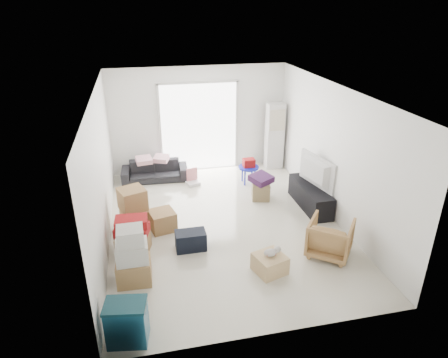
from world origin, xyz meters
TOP-DOWN VIEW (x-y plane):
  - room_shell at (0.00, 0.00)m, footprint 4.98×6.48m
  - sliding_door at (0.00, 2.98)m, footprint 2.10×0.04m
  - ac_tower at (1.95, 2.65)m, footprint 0.45×0.30m
  - tv_console at (2.00, 0.32)m, footprint 0.44×1.48m
  - television at (2.00, 0.32)m, footprint 0.89×1.27m
  - sofa at (-1.23, 2.50)m, footprint 1.65×0.56m
  - pillow_left at (-1.47, 2.47)m, footprint 0.47×0.40m
  - pillow_right at (-1.05, 2.49)m, footprint 0.46×0.43m
  - armchair at (1.59, -1.43)m, footprint 0.98×0.97m
  - storage_bins at (-1.90, -2.70)m, footprint 0.60×0.46m
  - box_stack_a at (-1.80, -1.46)m, footprint 0.56×0.47m
  - box_stack_b at (-1.80, -0.63)m, footprint 0.65×0.65m
  - box_stack_c at (-1.77, 0.30)m, footprint 0.61×0.61m
  - loose_box at (-1.23, 0.06)m, footprint 0.57×0.57m
  - duffel_bag at (-0.78, -0.74)m, footprint 0.55×0.33m
  - ottoman at (1.06, 0.92)m, footprint 0.47×0.47m
  - blanket at (1.06, 0.92)m, footprint 0.58×0.58m
  - kids_table at (1.02, 1.81)m, footprint 0.51×0.51m
  - toy_walker at (-0.34, 2.03)m, footprint 0.36×0.34m
  - wood_crate at (0.40, -1.69)m, footprint 0.59×0.59m
  - plush_bunny at (0.44, -1.68)m, footprint 0.30×0.17m

SIDE VIEW (x-z plane):
  - toy_walker at x=-0.34m, z-range -0.09..0.31m
  - wood_crate at x=0.40m, z-range 0.00..0.31m
  - duffel_bag at x=-0.78m, z-range 0.00..0.35m
  - loose_box at x=-1.23m, z-range 0.00..0.39m
  - ottoman at x=1.06m, z-range 0.00..0.39m
  - tv_console at x=2.00m, z-range 0.00..0.49m
  - storage_bins at x=-1.90m, z-range 0.00..0.62m
  - sofa at x=-1.23m, z-range 0.00..0.64m
  - box_stack_b at x=-1.80m, z-range -0.02..0.68m
  - armchair at x=1.59m, z-range 0.00..0.74m
  - plush_bunny at x=0.44m, z-range 0.31..0.46m
  - box_stack_c at x=-1.77m, z-range -0.01..0.81m
  - box_stack_a at x=-1.80m, z-range -0.05..0.94m
  - kids_table at x=1.02m, z-range 0.13..0.77m
  - blanket at x=1.06m, z-range 0.39..0.53m
  - television at x=2.00m, z-range 0.49..0.65m
  - pillow_right at x=-1.05m, z-range 0.64..0.76m
  - pillow_left at x=-1.47m, z-range 0.64..0.77m
  - ac_tower at x=1.95m, z-range 0.00..1.75m
  - sliding_door at x=0.00m, z-range 0.08..2.41m
  - room_shell at x=0.00m, z-range -0.24..2.94m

